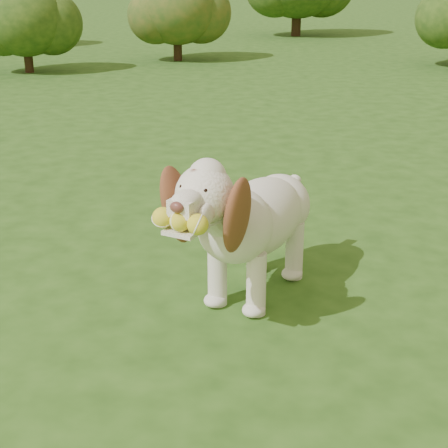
{
  "coord_description": "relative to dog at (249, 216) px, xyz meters",
  "views": [
    {
      "loc": [
        -0.27,
        -3.44,
        1.6
      ],
      "look_at": [
        -0.47,
        -0.53,
        0.49
      ],
      "focal_mm": 55.0,
      "sensor_mm": 36.0,
      "label": 1
    }
  ],
  "objects": [
    {
      "name": "dog",
      "position": [
        0.0,
        0.0,
        0.0
      ],
      "size": [
        0.79,
        1.23,
        0.84
      ],
      "rotation": [
        0.0,
        0.0,
        -0.43
      ],
      "color": "silver",
      "rests_on": "ground"
    },
    {
      "name": "shrub_a",
      "position": [
        -3.7,
        7.58,
        0.36
      ],
      "size": [
        1.32,
        1.32,
        1.37
      ],
      "color": "#382314",
      "rests_on": "ground"
    },
    {
      "name": "ground",
      "position": [
        0.36,
        0.29,
        -0.45
      ],
      "size": [
        80.0,
        80.0,
        0.0
      ],
      "primitive_type": "plane",
      "color": "#224614",
      "rests_on": "ground"
    },
    {
      "name": "shrub_b",
      "position": [
        -1.54,
        9.15,
        0.44
      ],
      "size": [
        1.45,
        1.45,
        1.5
      ],
      "color": "#382314",
      "rests_on": "ground"
    }
  ]
}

